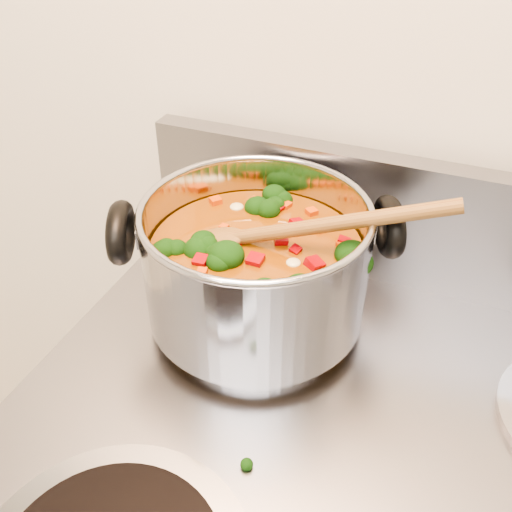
% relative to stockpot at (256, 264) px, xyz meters
% --- Properties ---
extents(stockpot, '(0.30, 0.24, 0.15)m').
position_rel_stockpot_xyz_m(stockpot, '(0.00, 0.00, 0.00)').
color(stockpot, '#A7A7AF').
rests_on(stockpot, electric_range).
extents(wooden_spoon, '(0.28, 0.08, 0.10)m').
position_rel_stockpot_xyz_m(wooden_spoon, '(0.02, 0.00, 0.04)').
color(wooden_spoon, brown).
rests_on(wooden_spoon, stockpot).
extents(cooktop_crumbs, '(0.12, 0.05, 0.01)m').
position_rel_stockpot_xyz_m(cooktop_crumbs, '(-0.06, -0.14, -0.07)').
color(cooktop_crumbs, black).
rests_on(cooktop_crumbs, electric_range).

